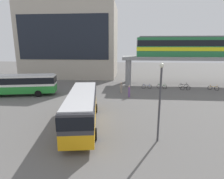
% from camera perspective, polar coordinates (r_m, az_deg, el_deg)
% --- Properties ---
extents(ground_plane, '(120.00, 120.00, 0.00)m').
position_cam_1_polar(ground_plane, '(29.83, -2.23, -1.55)').
color(ground_plane, '#605E5B').
extents(station_building, '(22.20, 13.29, 16.94)m').
position_cam_1_polar(station_building, '(49.66, -12.10, 13.88)').
color(station_building, '#B2A899').
rests_on(station_building, ground_plane).
extents(elevated_platform, '(28.96, 5.70, 5.47)m').
position_cam_1_polar(elevated_platform, '(40.60, 24.28, 7.86)').
color(elevated_platform, gray).
rests_on(elevated_platform, ground_plane).
extents(train, '(23.08, 2.96, 3.84)m').
position_cam_1_polar(train, '(40.44, 24.43, 11.81)').
color(train, '#26723F').
rests_on(train, elevated_platform).
extents(bus_main, '(4.22, 11.30, 3.22)m').
position_cam_1_polar(bus_main, '(18.26, -8.99, -4.74)').
color(bus_main, orange).
rests_on(bus_main, ground_plane).
extents(bus_secondary, '(11.33, 4.75, 3.22)m').
position_cam_1_polar(bus_secondary, '(32.24, -26.40, 1.80)').
color(bus_secondary, '#268C33').
rests_on(bus_secondary, ground_plane).
extents(bicycle_blue, '(1.79, 0.11, 1.04)m').
position_cam_1_polar(bicycle_blue, '(34.55, 10.42, 0.88)').
color(bicycle_blue, black).
rests_on(bicycle_blue, ground_plane).
extents(bicycle_green, '(1.72, 0.62, 1.04)m').
position_cam_1_polar(bicycle_green, '(35.21, 14.78, 0.88)').
color(bicycle_green, black).
rests_on(bicycle_green, ground_plane).
extents(bicycle_orange, '(1.69, 0.72, 1.04)m').
position_cam_1_polar(bicycle_orange, '(37.27, 28.26, 0.40)').
color(bicycle_orange, black).
rests_on(bicycle_orange, ground_plane).
extents(bicycle_black, '(1.78, 0.29, 1.04)m').
position_cam_1_polar(bicycle_black, '(37.02, 20.79, 1.04)').
color(bicycle_black, black).
rests_on(bicycle_black, ground_plane).
extents(bicycle_silver, '(1.79, 0.26, 1.04)m').
position_cam_1_polar(bicycle_silver, '(35.14, 21.24, 0.40)').
color(bicycle_silver, black).
rests_on(bicycle_silver, ground_plane).
extents(pedestrian_walking_across, '(0.46, 0.47, 1.75)m').
position_cam_1_polar(pedestrian_walking_across, '(30.82, 2.81, 0.50)').
color(pedestrian_walking_across, gray).
rests_on(pedestrian_walking_across, ground_plane).
extents(pedestrian_by_bike_rack, '(0.32, 0.42, 1.76)m').
position_cam_1_polar(pedestrian_by_bike_rack, '(28.34, 5.20, -0.65)').
color(pedestrian_by_bike_rack, '#724C8C').
rests_on(pedestrian_by_bike_rack, ground_plane).
extents(lamp_post, '(0.36, 0.36, 6.29)m').
position_cam_1_polar(lamp_post, '(14.98, 14.28, -2.09)').
color(lamp_post, '#3F3F44').
rests_on(lamp_post, ground_plane).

